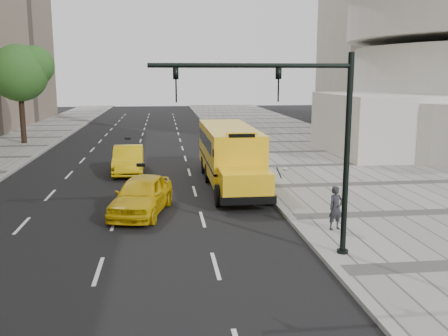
{
  "coord_description": "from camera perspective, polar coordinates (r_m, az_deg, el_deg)",
  "views": [
    {
      "loc": [
        1.0,
        -24.34,
        5.73
      ],
      "look_at": [
        3.5,
        -4.0,
        1.9
      ],
      "focal_mm": 40.0,
      "sensor_mm": 36.0,
      "label": 1
    }
  ],
  "objects": [
    {
      "name": "sidewalk_museum",
      "position": [
        27.3,
        16.94,
        -1.83
      ],
      "size": [
        12.0,
        140.0,
        0.15
      ],
      "primitive_type": "cube",
      "color": "gray",
      "rests_on": "ground"
    },
    {
      "name": "taxi_far",
      "position": [
        29.95,
        -10.86,
        0.93
      ],
      "size": [
        1.84,
        4.92,
        1.61
      ],
      "primitive_type": "imported",
      "rotation": [
        0.0,
        0.0,
        0.03
      ],
      "color": "gold",
      "rests_on": "ground"
    },
    {
      "name": "tree_c",
      "position": [
        44.41,
        -22.26,
        10.08
      ],
      "size": [
        5.18,
        4.61,
        8.2
      ],
      "color": "black",
      "rests_on": "ground"
    },
    {
      "name": "pedestrian",
      "position": [
        18.67,
        12.65,
        -4.48
      ],
      "size": [
        0.68,
        0.55,
        1.62
      ],
      "primitive_type": "imported",
      "rotation": [
        0.0,
        0.0,
        0.32
      ],
      "color": "#26272C",
      "rests_on": "sidewalk_museum"
    },
    {
      "name": "ground",
      "position": [
        25.02,
        -9.12,
        -2.79
      ],
      "size": [
        140.0,
        140.0,
        0.0
      ],
      "primitive_type": "plane",
      "color": "black",
      "rests_on": "ground"
    },
    {
      "name": "taxi_near",
      "position": [
        21.09,
        -9.39,
        -3.06
      ],
      "size": [
        2.92,
        5.04,
        1.61
      ],
      "primitive_type": "imported",
      "rotation": [
        0.0,
        0.0,
        -0.23
      ],
      "color": "gold",
      "rests_on": "ground"
    },
    {
      "name": "school_bus",
      "position": [
        26.66,
        0.62,
        2.03
      ],
      "size": [
        2.96,
        11.56,
        3.19
      ],
      "color": "yellow",
      "rests_on": "ground"
    },
    {
      "name": "curb_museum",
      "position": [
        25.48,
        4.49,
        -2.27
      ],
      "size": [
        0.3,
        140.0,
        0.15
      ],
      "primitive_type": "cube",
      "color": "gray",
      "rests_on": "ground"
    },
    {
      "name": "traffic_signal",
      "position": [
        15.24,
        9.03,
        4.28
      ],
      "size": [
        6.18,
        0.36,
        6.4
      ],
      "color": "black",
      "rests_on": "ground"
    }
  ]
}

